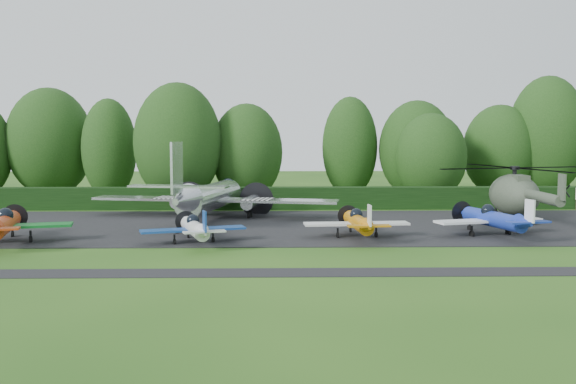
{
  "coord_description": "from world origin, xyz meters",
  "views": [
    {
      "loc": [
        1.44,
        -37.24,
        6.9
      ],
      "look_at": [
        2.41,
        10.74,
        2.5
      ],
      "focal_mm": 40.0,
      "sensor_mm": 36.0,
      "label": 1
    }
  ],
  "objects_px": {
    "light_plane_red": "(4,224)",
    "transport_plane": "(210,197)",
    "light_plane_blue": "(493,219)",
    "helicopter": "(514,191)",
    "light_plane_orange": "(358,222)",
    "light_plane_white": "(195,228)"
  },
  "relations": [
    {
      "from": "helicopter",
      "to": "light_plane_red",
      "type": "bearing_deg",
      "value": -162.75
    },
    {
      "from": "helicopter",
      "to": "transport_plane",
      "type": "bearing_deg",
      "value": 179.06
    },
    {
      "from": "light_plane_red",
      "to": "transport_plane",
      "type": "bearing_deg",
      "value": 57.82
    },
    {
      "from": "transport_plane",
      "to": "light_plane_orange",
      "type": "distance_m",
      "value": 14.38
    },
    {
      "from": "light_plane_red",
      "to": "light_plane_blue",
      "type": "height_order",
      "value": "light_plane_red"
    },
    {
      "from": "transport_plane",
      "to": "light_plane_blue",
      "type": "height_order",
      "value": "transport_plane"
    },
    {
      "from": "transport_plane",
      "to": "helicopter",
      "type": "distance_m",
      "value": 24.36
    },
    {
      "from": "transport_plane",
      "to": "light_plane_white",
      "type": "height_order",
      "value": "transport_plane"
    },
    {
      "from": "light_plane_orange",
      "to": "helicopter",
      "type": "xyz_separation_m",
      "value": [
        13.72,
        9.14,
        1.19
      ]
    },
    {
      "from": "light_plane_red",
      "to": "helicopter",
      "type": "distance_m",
      "value": 37.59
    },
    {
      "from": "light_plane_blue",
      "to": "helicopter",
      "type": "xyz_separation_m",
      "value": [
        4.58,
        8.49,
        1.08
      ]
    },
    {
      "from": "light_plane_blue",
      "to": "helicopter",
      "type": "relative_size",
      "value": 0.52
    },
    {
      "from": "light_plane_blue",
      "to": "helicopter",
      "type": "height_order",
      "value": "helicopter"
    },
    {
      "from": "light_plane_white",
      "to": "helicopter",
      "type": "height_order",
      "value": "helicopter"
    },
    {
      "from": "light_plane_orange",
      "to": "light_plane_red",
      "type": "bearing_deg",
      "value": -171.11
    },
    {
      "from": "light_plane_red",
      "to": "light_plane_blue",
      "type": "relative_size",
      "value": 1.05
    },
    {
      "from": "transport_plane",
      "to": "light_plane_blue",
      "type": "xyz_separation_m",
      "value": [
        19.78,
        -9.0,
        -0.61
      ]
    },
    {
      "from": "light_plane_orange",
      "to": "helicopter",
      "type": "relative_size",
      "value": 0.47
    },
    {
      "from": "light_plane_red",
      "to": "light_plane_orange",
      "type": "xyz_separation_m",
      "value": [
        22.22,
        1.84,
        -0.17
      ]
    },
    {
      "from": "light_plane_orange",
      "to": "light_plane_blue",
      "type": "height_order",
      "value": "light_plane_blue"
    },
    {
      "from": "transport_plane",
      "to": "helicopter",
      "type": "xyz_separation_m",
      "value": [
        24.35,
        -0.51,
        0.47
      ]
    },
    {
      "from": "light_plane_red",
      "to": "light_plane_orange",
      "type": "height_order",
      "value": "light_plane_red"
    }
  ]
}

